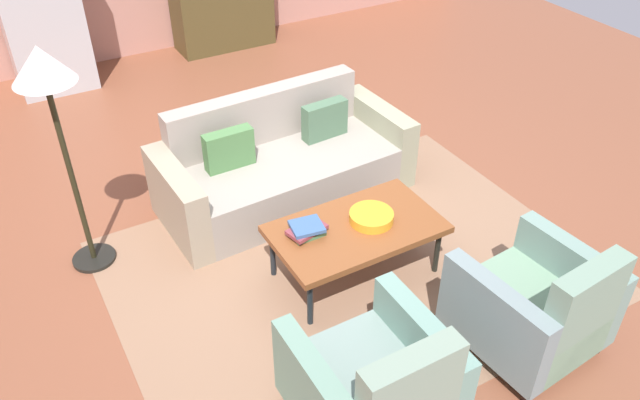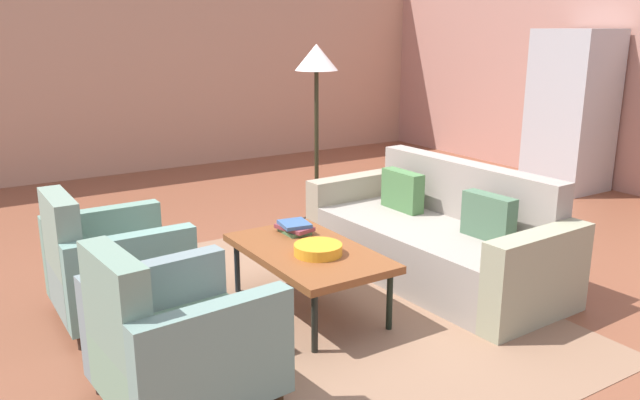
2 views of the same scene
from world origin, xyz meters
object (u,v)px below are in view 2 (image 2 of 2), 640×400
Objects in this scene: couch at (439,239)px; refrigerator at (571,111)px; floor_lamp at (316,74)px; book_stack at (295,227)px; armchair_left at (108,269)px; armchair_right at (172,344)px; coffee_table at (308,254)px; fruit_bowl at (318,249)px.

refrigerator is (-1.26, 3.18, 0.64)m from couch.
book_stack is at bearing -37.68° from floor_lamp.
refrigerator is at bearing 83.28° from floor_lamp.
armchair_left reaches higher than book_stack.
book_stack is (-0.34, -1.09, 0.19)m from couch.
armchair_right reaches higher than book_stack.
armchair_left is 0.51× the size of floor_lamp.
armchair_left is (-0.60, -1.17, -0.06)m from coffee_table.
couch is 3.48m from refrigerator.
couch is 2.43m from armchair_right.
fruit_bowl is 0.17× the size of refrigerator.
refrigerator is 1.08× the size of floor_lamp.
coffee_table is at bearing 180.00° from fruit_bowl.
fruit_bowl reaches higher than coffee_table.
armchair_left reaches higher than coffee_table.
couch is at bearing 90.18° from coffee_table.
refrigerator reaches higher than coffee_table.
floor_lamp is at bearing 0.50° from couch.
coffee_table is at bearing -15.58° from book_stack.
book_stack is (-0.47, 0.10, 0.01)m from fruit_bowl.
armchair_left is 1.21m from armchair_right.
armchair_left is 0.48× the size of refrigerator.
armchair_right is at bearing -62.56° from coffee_table.
couch is 1.21m from fruit_bowl.
armchair_left is at bearing -117.21° from coffee_table.
floor_lamp reaches higher than armchair_right.
couch is at bearing 96.19° from fruit_bowl.
book_stack is at bearing 122.25° from armchair_right.
couch is at bearing 2.96° from floor_lamp.
coffee_table is 0.37m from book_stack.
floor_lamp is (-1.30, 1.01, 0.96)m from book_stack.
refrigerator is (-1.87, 5.53, 0.58)m from armchair_right.
armchair_left reaches higher than couch.
floor_lamp is at bearing 114.57° from armchair_left.
floor_lamp is at bearing -96.72° from refrigerator.
floor_lamp is (-0.38, -3.26, 0.52)m from refrigerator.
floor_lamp reaches higher than coffee_table.
coffee_table is at bearing 87.72° from couch.
coffee_table is 3.79× the size of fruit_bowl.
floor_lamp is (-1.65, 1.10, 1.04)m from coffee_table.
armchair_right reaches higher than coffee_table.
couch is 6.75× the size of fruit_bowl.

